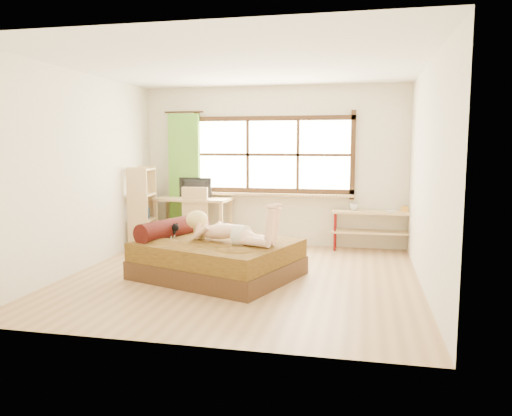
% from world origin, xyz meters
% --- Properties ---
extents(floor, '(4.50, 4.50, 0.00)m').
position_xyz_m(floor, '(0.00, 0.00, 0.00)').
color(floor, '#9E754C').
rests_on(floor, ground).
extents(ceiling, '(4.50, 4.50, 0.00)m').
position_xyz_m(ceiling, '(0.00, 0.00, 2.70)').
color(ceiling, white).
rests_on(ceiling, wall_back).
extents(wall_back, '(4.50, 0.00, 4.50)m').
position_xyz_m(wall_back, '(0.00, 2.25, 1.35)').
color(wall_back, silver).
rests_on(wall_back, floor).
extents(wall_front, '(4.50, 0.00, 4.50)m').
position_xyz_m(wall_front, '(0.00, -2.25, 1.35)').
color(wall_front, silver).
rests_on(wall_front, floor).
extents(wall_left, '(0.00, 4.50, 4.50)m').
position_xyz_m(wall_left, '(-2.25, 0.00, 1.35)').
color(wall_left, silver).
rests_on(wall_left, floor).
extents(wall_right, '(0.00, 4.50, 4.50)m').
position_xyz_m(wall_right, '(2.25, 0.00, 1.35)').
color(wall_right, silver).
rests_on(wall_right, floor).
extents(window, '(2.80, 0.16, 1.46)m').
position_xyz_m(window, '(0.00, 2.22, 1.51)').
color(window, '#FFEDBF').
rests_on(window, wall_back).
extents(curtain, '(0.55, 0.10, 2.20)m').
position_xyz_m(curtain, '(-1.55, 2.13, 1.15)').
color(curtain, '#437F22').
rests_on(curtain, wall_back).
extents(bed, '(2.29, 2.05, 0.72)m').
position_xyz_m(bed, '(-0.36, 0.01, 0.26)').
color(bed, black).
rests_on(bed, floor).
extents(woman, '(1.38, 0.79, 0.57)m').
position_xyz_m(woman, '(-0.17, -0.06, 0.76)').
color(woman, beige).
rests_on(woman, bed).
extents(kitten, '(0.31, 0.20, 0.23)m').
position_xyz_m(kitten, '(-1.04, 0.09, 0.59)').
color(kitten, black).
rests_on(kitten, bed).
extents(desk, '(1.34, 0.69, 0.81)m').
position_xyz_m(desk, '(-1.34, 1.95, 0.70)').
color(desk, tan).
rests_on(desk, floor).
extents(monitor, '(0.60, 0.12, 0.34)m').
position_xyz_m(monitor, '(-1.34, 2.00, 0.98)').
color(monitor, black).
rests_on(monitor, desk).
extents(chair, '(0.49, 0.49, 1.02)m').
position_xyz_m(chair, '(-1.23, 1.59, 0.57)').
color(chair, tan).
rests_on(chair, floor).
extents(pipe_shelf, '(1.32, 0.35, 0.74)m').
position_xyz_m(pipe_shelf, '(1.70, 2.07, 0.48)').
color(pipe_shelf, tan).
rests_on(pipe_shelf, floor).
extents(cup, '(0.14, 0.14, 0.11)m').
position_xyz_m(cup, '(1.39, 2.07, 0.71)').
color(cup, gray).
rests_on(cup, pipe_shelf).
extents(book, '(0.16, 0.22, 0.02)m').
position_xyz_m(book, '(1.89, 2.07, 0.66)').
color(book, gray).
rests_on(book, pipe_shelf).
extents(bookshelf, '(0.41, 0.63, 1.35)m').
position_xyz_m(bookshelf, '(-2.08, 1.52, 0.69)').
color(bookshelf, tan).
rests_on(bookshelf, floor).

